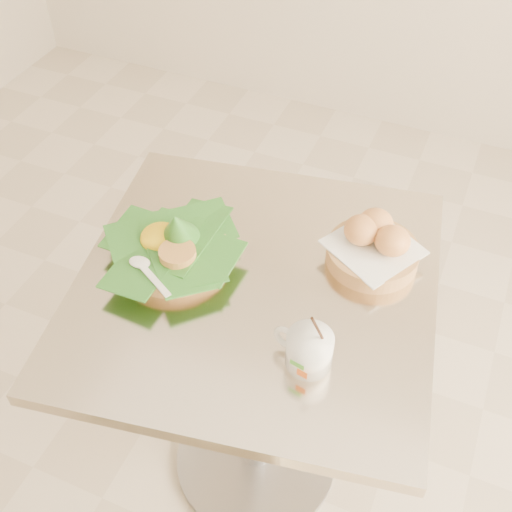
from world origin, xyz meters
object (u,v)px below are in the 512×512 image
at_px(cafe_table, 256,348).
at_px(coffee_mug, 308,349).
at_px(bread_basket, 374,245).
at_px(rice_basket, 173,245).

height_order(cafe_table, coffee_mug, coffee_mug).
height_order(cafe_table, bread_basket, bread_basket).
bearing_deg(rice_basket, coffee_mug, -21.71).
bearing_deg(coffee_mug, rice_basket, 158.29).
distance_m(cafe_table, bread_basket, 0.36).
height_order(rice_basket, coffee_mug, coffee_mug).
distance_m(cafe_table, rice_basket, 0.31).
xyz_separation_m(cafe_table, rice_basket, (-0.18, -0.01, 0.26)).
bearing_deg(rice_basket, cafe_table, 1.72).
distance_m(bread_basket, coffee_mug, 0.29).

